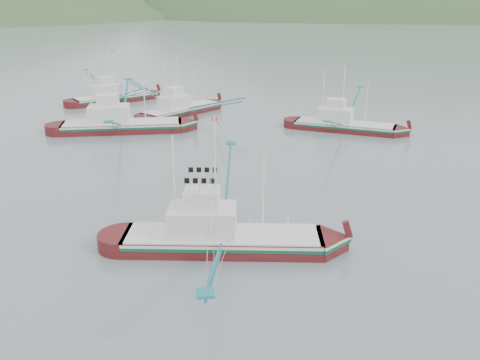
{
  "coord_description": "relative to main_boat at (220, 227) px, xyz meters",
  "views": [
    {
      "loc": [
        -5.26,
        -35.76,
        18.26
      ],
      "look_at": [
        0.0,
        6.0,
        3.2
      ],
      "focal_mm": 40.0,
      "sensor_mm": 36.0,
      "label": 1
    }
  ],
  "objects": [
    {
      "name": "bg_boat_extra",
      "position": [
        -13.18,
        57.13,
        0.29
      ],
      "size": [
        15.62,
        23.22,
        10.08
      ],
      "rotation": [
        0.0,
        0.0,
        0.49
      ],
      "color": "#4A0C0D",
      "rests_on": "ground"
    },
    {
      "name": "bg_boat_right",
      "position": [
        19.94,
        33.03,
        0.25
      ],
      "size": [
        15.18,
        22.87,
        9.91
      ],
      "rotation": [
        0.0,
        0.0,
        -0.49
      ],
      "color": "#4A0C0D",
      "rests_on": "ground"
    },
    {
      "name": "main_boat",
      "position": [
        0.0,
        0.0,
        0.0
      ],
      "size": [
        15.17,
        26.52,
        10.81
      ],
      "rotation": [
        0.0,
        0.0,
        -0.16
      ],
      "color": "#4A0C0D",
      "rests_on": "ground"
    },
    {
      "name": "ridge_distant",
      "position": [
        32.25,
        560.06,
        -1.8
      ],
      "size": [
        960.0,
        400.0,
        240.0
      ],
      "primitive_type": "ellipsoid",
      "color": "slate",
      "rests_on": "ground"
    },
    {
      "name": "ground",
      "position": [
        2.25,
        0.06,
        -1.8
      ],
      "size": [
        1200.0,
        1200.0,
        0.0
      ],
      "primitive_type": "plane",
      "color": "slate",
      "rests_on": "ground"
    },
    {
      "name": "headland_right",
      "position": [
        242.25,
        430.06,
        -1.8
      ],
      "size": [
        684.0,
        432.0,
        306.0
      ],
      "primitive_type": "ellipsoid",
      "color": "#38582D",
      "rests_on": "ground"
    },
    {
      "name": "bg_boat_far",
      "position": [
        -1.88,
        45.88,
        0.36
      ],
      "size": [
        20.07,
        21.29,
        10.08
      ],
      "rotation": [
        0.0,
        0.0,
        0.73
      ],
      "color": "#4A0C0D",
      "rests_on": "ground"
    },
    {
      "name": "bg_boat_left",
      "position": [
        -10.31,
        36.4,
        -0.19
      ],
      "size": [
        16.01,
        29.0,
        11.74
      ],
      "rotation": [
        0.0,
        0.0,
        0.0
      ],
      "color": "#4A0C0D",
      "rests_on": "ground"
    }
  ]
}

